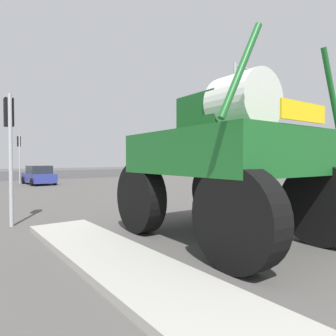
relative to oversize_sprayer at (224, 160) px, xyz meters
The scene contains 9 objects.
ground_plane 10.53m from the oversize_sprayer, 87.14° to the left, with size 120.00×120.00×0.00m, color #4C4947.
median_island 4.25m from the oversize_sprayer, 141.96° to the right, with size 1.53×11.99×0.15m, color #9E9B93.
oversize_sprayer is the anchor object (origin of this frame).
sedan_ahead 20.39m from the oversize_sprayer, 89.04° to the left, with size 1.99×4.16×1.52m.
traffic_signal_near_left 6.36m from the oversize_sprayer, 129.95° to the left, with size 0.24×0.54×3.91m.
traffic_signal_near_right 6.95m from the oversize_sprayer, 44.32° to the left, with size 0.24×0.54×3.43m.
traffic_signal_far_left 21.72m from the oversize_sprayer, 92.24° to the left, with size 0.24×0.55×4.03m.
streetlight_near_right 10.27m from the oversize_sprayer, 38.47° to the left, with size 2.13×0.24×7.50m.
roadside_barrier 26.30m from the oversize_sprayer, 88.88° to the left, with size 27.46×0.24×0.90m, color #59595B.
Camera 1 is at (-6.03, 2.63, 1.96)m, focal length 31.49 mm.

